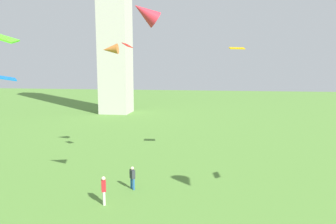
% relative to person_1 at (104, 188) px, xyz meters
% --- Properties ---
extents(person_1, '(0.44, 0.55, 1.85)m').
position_rel_person_1_xyz_m(person_1, '(0.00, 0.00, 0.00)').
color(person_1, silver).
rests_on(person_1, ground_plane).
extents(person_3, '(0.48, 0.50, 1.69)m').
position_rel_person_1_xyz_m(person_3, '(1.19, 2.69, -0.09)').
color(person_3, '#235693').
rests_on(person_3, ground_plane).
extents(kite_flying_0, '(1.49, 1.07, 1.06)m').
position_rel_person_1_xyz_m(kite_flying_0, '(-2.50, 9.38, 9.37)').
color(kite_flying_0, '#CD7330').
extents(kite_flying_1, '(1.97, 1.96, 0.55)m').
position_rel_person_1_xyz_m(kite_flying_1, '(-9.06, 3.55, 6.95)').
color(kite_flying_1, '#0C61B5').
extents(kite_flying_2, '(1.86, 1.59, 0.81)m').
position_rel_person_1_xyz_m(kite_flying_2, '(-5.53, -1.31, 9.50)').
color(kite_flying_2, '#4EE01F').
extents(kite_flying_5, '(1.37, 1.01, 0.27)m').
position_rel_person_1_xyz_m(kite_flying_5, '(8.80, 9.56, 9.38)').
color(kite_flying_5, '#D5A305').
extents(kite_flying_7, '(0.97, 0.97, 0.47)m').
position_rel_person_1_xyz_m(kite_flying_7, '(-0.18, 6.82, 9.54)').
color(kite_flying_7, red).
extents(kite_flying_8, '(1.94, 1.58, 1.57)m').
position_rel_person_1_xyz_m(kite_flying_8, '(3.15, -1.24, 10.69)').
color(kite_flying_8, red).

